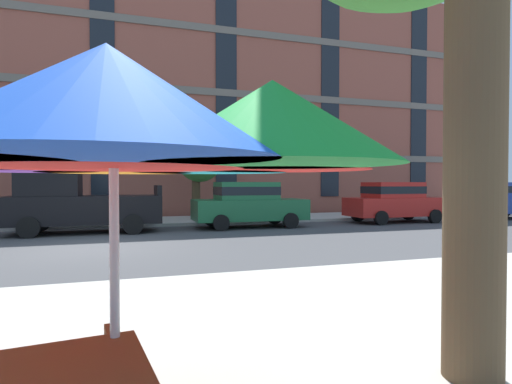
{
  "coord_description": "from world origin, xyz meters",
  "views": [
    {
      "loc": [
        0.93,
        -11.7,
        1.73
      ],
      "look_at": [
        5.73,
        3.2,
        1.4
      ],
      "focal_mm": 28.78,
      "sensor_mm": 36.0,
      "label": 1
    }
  ],
  "objects_px": {
    "sedan_red": "(395,201)",
    "sedan_blue": "(499,199)",
    "street_tree_middle": "(199,152)",
    "pickup_black": "(78,204)",
    "sedan_green": "(249,203)",
    "patio_umbrella": "(114,133)"
  },
  "relations": [
    {
      "from": "street_tree_middle",
      "to": "patio_umbrella",
      "type": "relative_size",
      "value": 1.28
    },
    {
      "from": "pickup_black",
      "to": "sedan_red",
      "type": "distance_m",
      "value": 12.96
    },
    {
      "from": "sedan_green",
      "to": "street_tree_middle",
      "type": "relative_size",
      "value": 0.99
    },
    {
      "from": "pickup_black",
      "to": "sedan_green",
      "type": "distance_m",
      "value": 6.19
    },
    {
      "from": "patio_umbrella",
      "to": "sedan_blue",
      "type": "bearing_deg",
      "value": 35.96
    },
    {
      "from": "pickup_black",
      "to": "sedan_blue",
      "type": "distance_m",
      "value": 18.98
    },
    {
      "from": "sedan_red",
      "to": "street_tree_middle",
      "type": "bearing_deg",
      "value": 160.98
    },
    {
      "from": "pickup_black",
      "to": "sedan_blue",
      "type": "relative_size",
      "value": 1.16
    },
    {
      "from": "sedan_green",
      "to": "pickup_black",
      "type": "bearing_deg",
      "value": 180.0
    },
    {
      "from": "sedan_green",
      "to": "street_tree_middle",
      "type": "height_order",
      "value": "street_tree_middle"
    },
    {
      "from": "sedan_red",
      "to": "sedan_green",
      "type": "bearing_deg",
      "value": 180.0
    },
    {
      "from": "sedan_green",
      "to": "patio_umbrella",
      "type": "relative_size",
      "value": 1.27
    },
    {
      "from": "street_tree_middle",
      "to": "sedan_red",
      "type": "bearing_deg",
      "value": -19.02
    },
    {
      "from": "sedan_green",
      "to": "sedan_blue",
      "type": "distance_m",
      "value": 12.79
    },
    {
      "from": "sedan_blue",
      "to": "patio_umbrella",
      "type": "height_order",
      "value": "patio_umbrella"
    },
    {
      "from": "sedan_blue",
      "to": "street_tree_middle",
      "type": "xyz_separation_m",
      "value": [
        -14.23,
        2.83,
        2.19
      ]
    },
    {
      "from": "sedan_green",
      "to": "sedan_blue",
      "type": "height_order",
      "value": "same"
    },
    {
      "from": "sedan_red",
      "to": "sedan_blue",
      "type": "distance_m",
      "value": 6.02
    },
    {
      "from": "sedan_red",
      "to": "sedan_blue",
      "type": "relative_size",
      "value": 1.0
    },
    {
      "from": "pickup_black",
      "to": "patio_umbrella",
      "type": "relative_size",
      "value": 1.47
    },
    {
      "from": "sedan_red",
      "to": "patio_umbrella",
      "type": "relative_size",
      "value": 1.27
    },
    {
      "from": "pickup_black",
      "to": "patio_umbrella",
      "type": "distance_m",
      "value": 12.83
    }
  ]
}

